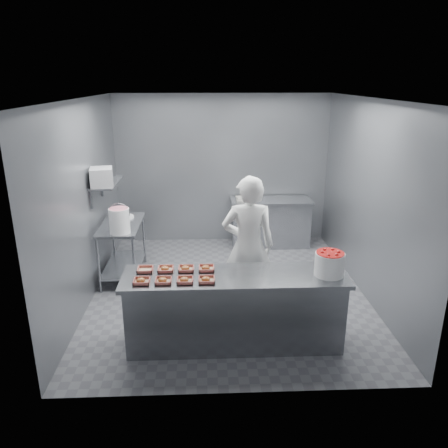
% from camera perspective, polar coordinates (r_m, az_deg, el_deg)
% --- Properties ---
extents(floor, '(4.50, 4.50, 0.00)m').
position_cam_1_polar(floor, '(6.67, 0.57, -8.74)').
color(floor, '#4C4C51').
rests_on(floor, ground).
extents(ceiling, '(4.50, 4.50, 0.00)m').
position_cam_1_polar(ceiling, '(5.93, 0.66, 16.07)').
color(ceiling, white).
rests_on(ceiling, wall_back).
extents(wall_back, '(4.00, 0.04, 2.80)m').
position_cam_1_polar(wall_back, '(8.34, -0.23, 7.09)').
color(wall_back, slate).
rests_on(wall_back, ground).
extents(wall_left, '(0.04, 4.50, 2.80)m').
position_cam_1_polar(wall_left, '(6.37, -17.69, 2.58)').
color(wall_left, slate).
rests_on(wall_left, ground).
extents(wall_right, '(0.04, 4.50, 2.80)m').
position_cam_1_polar(wall_right, '(6.57, 18.33, 2.99)').
color(wall_right, slate).
rests_on(wall_right, ground).
extents(service_counter, '(2.60, 0.70, 0.90)m').
position_cam_1_polar(service_counter, '(5.27, 1.38, -11.08)').
color(service_counter, slate).
rests_on(service_counter, ground).
extents(prep_table, '(0.60, 1.20, 0.90)m').
position_cam_1_polar(prep_table, '(7.09, -13.13, -2.29)').
color(prep_table, slate).
rests_on(prep_table, ground).
extents(back_counter, '(1.50, 0.60, 0.90)m').
position_cam_1_polar(back_counter, '(8.33, 6.07, 0.23)').
color(back_counter, slate).
rests_on(back_counter, ground).
extents(wall_shelf, '(0.35, 0.90, 0.03)m').
position_cam_1_polar(wall_shelf, '(6.85, -15.11, 5.21)').
color(wall_shelf, slate).
rests_on(wall_shelf, wall_left).
extents(tray_0, '(0.19, 0.18, 0.06)m').
position_cam_1_polar(tray_0, '(4.95, -10.74, -7.31)').
color(tray_0, tan).
rests_on(tray_0, service_counter).
extents(tray_1, '(0.19, 0.18, 0.06)m').
position_cam_1_polar(tray_1, '(4.92, -7.95, -7.31)').
color(tray_1, tan).
rests_on(tray_1, service_counter).
extents(tray_2, '(0.19, 0.18, 0.06)m').
position_cam_1_polar(tray_2, '(4.91, -5.14, -7.30)').
color(tray_2, tan).
rests_on(tray_2, service_counter).
extents(tray_3, '(0.19, 0.18, 0.06)m').
position_cam_1_polar(tray_3, '(4.90, -2.31, -7.27)').
color(tray_3, tan).
rests_on(tray_3, service_counter).
extents(tray_4, '(0.19, 0.18, 0.04)m').
position_cam_1_polar(tray_4, '(5.23, -10.25, -5.86)').
color(tray_4, tan).
rests_on(tray_4, service_counter).
extents(tray_5, '(0.19, 0.18, 0.06)m').
position_cam_1_polar(tray_5, '(5.20, -7.65, -5.83)').
color(tray_5, tan).
rests_on(tray_5, service_counter).
extents(tray_6, '(0.19, 0.18, 0.06)m').
position_cam_1_polar(tray_6, '(5.19, -5.00, -5.81)').
color(tray_6, tan).
rests_on(tray_6, service_counter).
extents(tray_7, '(0.19, 0.18, 0.06)m').
position_cam_1_polar(tray_7, '(5.18, -2.33, -5.78)').
color(tray_7, tan).
rests_on(tray_7, service_counter).
extents(worker, '(0.70, 0.47, 1.90)m').
position_cam_1_polar(worker, '(5.76, 3.17, -2.92)').
color(worker, white).
rests_on(worker, ground).
extents(strawberry_tub, '(0.34, 0.34, 0.28)m').
position_cam_1_polar(strawberry_tub, '(5.14, 13.62, -4.98)').
color(strawberry_tub, white).
rests_on(strawberry_tub, service_counter).
extents(glaze_bucket, '(0.31, 0.29, 0.45)m').
position_cam_1_polar(glaze_bucket, '(6.51, -13.50, 0.49)').
color(glaze_bucket, white).
rests_on(glaze_bucket, prep_table).
extents(bucket_lid, '(0.39, 0.39, 0.03)m').
position_cam_1_polar(bucket_lid, '(7.26, -13.00, 0.89)').
color(bucket_lid, white).
rests_on(bucket_lid, prep_table).
extents(rag, '(0.18, 0.17, 0.02)m').
position_cam_1_polar(rag, '(7.41, -13.12, 1.22)').
color(rag, '#CCB28C').
rests_on(rag, prep_table).
extents(appliance, '(0.37, 0.41, 0.27)m').
position_cam_1_polar(appliance, '(6.56, -15.70, 5.92)').
color(appliance, gray).
rests_on(appliance, wall_shelf).
extents(paper_stack, '(0.31, 0.23, 0.06)m').
position_cam_1_polar(paper_stack, '(8.13, 2.71, 3.37)').
color(paper_stack, silver).
rests_on(paper_stack, back_counter).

